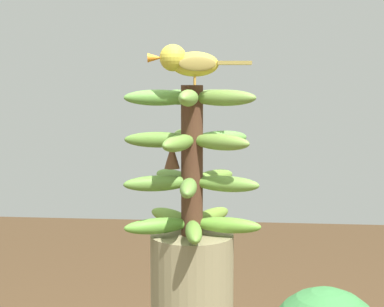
# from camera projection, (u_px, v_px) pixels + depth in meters

# --- Properties ---
(banana_bunch) EXTENTS (0.32, 0.32, 0.35)m
(banana_bunch) POSITION_uv_depth(u_px,v_px,m) (192.00, 161.00, 1.30)
(banana_bunch) COLOR #4C2D1E
(banana_bunch) RESTS_ON banana_tree
(perched_bird) EXTENTS (0.07, 0.23, 0.09)m
(perched_bird) POSITION_uv_depth(u_px,v_px,m) (187.00, 62.00, 1.23)
(perched_bird) COLOR #C68933
(perched_bird) RESTS_ON banana_bunch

